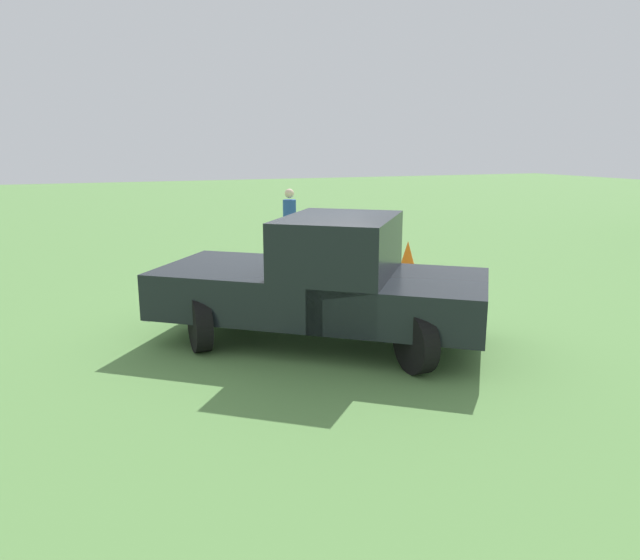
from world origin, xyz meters
TOP-DOWN VIEW (x-y plane):
  - ground_plane at (0.00, 0.00)m, footprint 80.00×80.00m
  - pickup_truck at (0.93, -0.22)m, footprint 4.37×4.82m
  - person_bystander at (-5.27, 1.37)m, footprint 0.43×0.43m
  - traffic_cone at (-3.61, 3.75)m, footprint 0.32×0.32m

SIDE VIEW (x-z plane):
  - ground_plane at x=0.00m, z-range 0.00..0.00m
  - traffic_cone at x=-3.61m, z-range 0.00..0.55m
  - pickup_truck at x=0.93m, z-range 0.03..1.83m
  - person_bystander at x=-5.27m, z-range 0.11..1.84m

